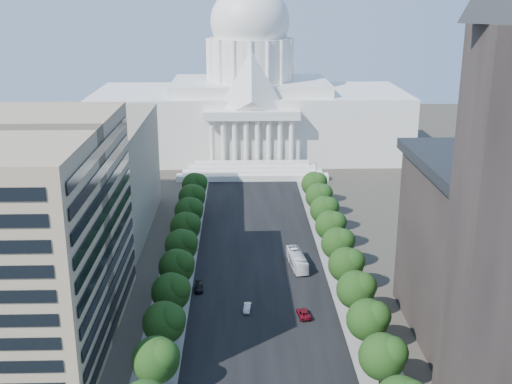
{
  "coord_description": "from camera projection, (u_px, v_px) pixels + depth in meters",
  "views": [
    {
      "loc": [
        -4.56,
        -65.06,
        61.68
      ],
      "look_at": [
        -0.73,
        74.93,
        17.92
      ],
      "focal_mm": 45.0,
      "sensor_mm": 36.0,
      "label": 1
    }
  ],
  "objects": [
    {
      "name": "road_asphalt",
      "position": [
        257.0,
        240.0,
        166.46
      ],
      "size": [
        30.0,
        260.0,
        0.01
      ],
      "primitive_type": "cube",
      "color": "black",
      "rests_on": "ground"
    },
    {
      "name": "streetlight_e",
      "position": [
        324.0,
        195.0,
        184.33
      ],
      "size": [
        2.61,
        0.44,
        9.0
      ],
      "color": "gray",
      "rests_on": "ground"
    },
    {
      "name": "sidewalk_right",
      "position": [
        330.0,
        240.0,
        166.96
      ],
      "size": [
        8.0,
        260.0,
        0.02
      ],
      "primitive_type": "cube",
      "color": "gray",
      "rests_on": "ground"
    },
    {
      "name": "streetlight_c",
      "position": [
        355.0,
        266.0,
        136.62
      ],
      "size": [
        2.61,
        0.44,
        9.0
      ],
      "color": "gray",
      "rests_on": "ground"
    },
    {
      "name": "tree_l_i",
      "position": [
        193.0,
        197.0,
        181.07
      ],
      "size": [
        7.79,
        7.6,
        9.97
      ],
      "color": "#33261C",
      "rests_on": "ground"
    },
    {
      "name": "tree_r_f",
      "position": [
        339.0,
        243.0,
        147.66
      ],
      "size": [
        7.79,
        7.6,
        9.97
      ],
      "color": "#33261C",
      "rests_on": "ground"
    },
    {
      "name": "tree_l_h",
      "position": [
        190.0,
        210.0,
        169.62
      ],
      "size": [
        7.79,
        7.6,
        9.97
      ],
      "color": "#33261C",
      "rests_on": "ground"
    },
    {
      "name": "city_bus",
      "position": [
        297.0,
        260.0,
        150.11
      ],
      "size": [
        4.35,
        12.67,
        3.46
      ],
      "primitive_type": "imported",
      "rotation": [
        0.0,
        0.0,
        0.12
      ],
      "color": "white",
      "rests_on": "ground"
    },
    {
      "name": "tree_r_j",
      "position": [
        315.0,
        183.0,
        193.46
      ],
      "size": [
        7.79,
        7.6,
        9.97
      ],
      "color": "#33261C",
      "rests_on": "ground"
    },
    {
      "name": "sidewalk_left",
      "position": [
        184.0,
        241.0,
        165.97
      ],
      "size": [
        8.0,
        260.0,
        0.02
      ],
      "primitive_type": "cube",
      "color": "gray",
      "rests_on": "ground"
    },
    {
      "name": "tree_r_h",
      "position": [
        325.0,
        209.0,
        170.56
      ],
      "size": [
        7.79,
        7.6,
        9.97
      ],
      "color": "#33261C",
      "rests_on": "ground"
    },
    {
      "name": "tree_l_b",
      "position": [
        158.0,
        359.0,
        100.92
      ],
      "size": [
        7.79,
        7.6,
        9.97
      ],
      "color": "#33261C",
      "rests_on": "ground"
    },
    {
      "name": "car_dark_b",
      "position": [
        199.0,
        287.0,
        138.54
      ],
      "size": [
        2.21,
        4.75,
        1.34
      ],
      "primitive_type": "imported",
      "rotation": [
        0.0,
        0.0,
        0.07
      ],
      "color": "black",
      "rests_on": "ground"
    },
    {
      "name": "office_block_left_far",
      "position": [
        76.0,
        176.0,
        170.28
      ],
      "size": [
        38.0,
        52.0,
        30.0
      ],
      "primitive_type": "cube",
      "color": "gray",
      "rests_on": "ground"
    },
    {
      "name": "tree_r_e",
      "position": [
        348.0,
        264.0,
        136.21
      ],
      "size": [
        7.79,
        7.6,
        9.97
      ],
      "color": "#33261C",
      "rests_on": "ground"
    },
    {
      "name": "tree_r_b",
      "position": [
        385.0,
        356.0,
        101.86
      ],
      "size": [
        7.79,
        7.6,
        9.97
      ],
      "color": "#33261C",
      "rests_on": "ground"
    },
    {
      "name": "streetlight_f",
      "position": [
        314.0,
        172.0,
        208.18
      ],
      "size": [
        2.61,
        0.44,
        9.0
      ],
      "color": "gray",
      "rests_on": "ground"
    },
    {
      "name": "tree_l_j",
      "position": [
        196.0,
        184.0,
        192.52
      ],
      "size": [
        7.79,
        7.6,
        9.97
      ],
      "color": "#33261C",
      "rests_on": "ground"
    },
    {
      "name": "streetlight_b",
      "position": [
        379.0,
        324.0,
        112.77
      ],
      "size": [
        2.61,
        0.44,
        9.0
      ],
      "color": "gray",
      "rests_on": "ground"
    },
    {
      "name": "tree_r_d",
      "position": [
        358.0,
        289.0,
        124.76
      ],
      "size": [
        7.79,
        7.6,
        9.97
      ],
      "color": "#33261C",
      "rests_on": "ground"
    },
    {
      "name": "tree_l_c",
      "position": [
        166.0,
        322.0,
        112.37
      ],
      "size": [
        7.79,
        7.6,
        9.97
      ],
      "color": "#33261C",
      "rests_on": "ground"
    },
    {
      "name": "tree_l_f",
      "position": [
        183.0,
        244.0,
        146.72
      ],
      "size": [
        7.79,
        7.6,
        9.97
      ],
      "color": "#33261C",
      "rests_on": "ground"
    },
    {
      "name": "tree_l_e",
      "position": [
        178.0,
        266.0,
        135.27
      ],
      "size": [
        7.79,
        7.6,
        9.97
      ],
      "color": "#33261C",
      "rests_on": "ground"
    },
    {
      "name": "capitol",
      "position": [
        250.0,
        103.0,
        251.04
      ],
      "size": [
        120.0,
        56.0,
        73.0
      ],
      "color": "white",
      "rests_on": "ground"
    },
    {
      "name": "tree_r_c",
      "position": [
        370.0,
        319.0,
        113.31
      ],
      "size": [
        7.79,
        7.6,
        9.97
      ],
      "color": "#33261C",
      "rests_on": "ground"
    },
    {
      "name": "car_red",
      "position": [
        304.0,
        314.0,
        127.19
      ],
      "size": [
        2.94,
        5.24,
        1.38
      ],
      "primitive_type": "imported",
      "rotation": [
        0.0,
        0.0,
        3.27
      ],
      "color": "maroon",
      "rests_on": "ground"
    },
    {
      "name": "tree_l_d",
      "position": [
        172.0,
        291.0,
        123.82
      ],
      "size": [
        7.79,
        7.6,
        9.97
      ],
      "color": "#33261C",
      "rests_on": "ground"
    },
    {
      "name": "car_silver",
      "position": [
        247.0,
        308.0,
        129.54
      ],
      "size": [
        1.81,
        4.12,
        1.32
      ],
      "primitive_type": "imported",
      "rotation": [
        0.0,
        0.0,
        -0.11
      ],
      "color": "#B6BABF",
      "rests_on": "ground"
    },
    {
      "name": "streetlight_d",
      "position": [
        337.0,
        225.0,
        160.48
      ],
      "size": [
        2.61,
        0.44,
        9.0
      ],
      "color": "gray",
      "rests_on": "ground"
    },
    {
      "name": "tree_r_g",
      "position": [
        332.0,
        225.0,
        159.11
      ],
      "size": [
        7.79,
        7.6,
        9.97
      ],
      "color": "#33261C",
      "rests_on": "ground"
    },
    {
      "name": "tree_l_g",
      "position": [
        187.0,
        226.0,
        158.17
      ],
      "size": [
        7.79,
        7.6,
        9.97
      ],
      "color": "#33261C",
      "rests_on": "ground"
    },
    {
      "name": "tree_r_i",
      "position": [
        320.0,
        195.0,
        182.01
      ],
      "size": [
        7.79,
        7.6,
        9.97
      ],
      "color": "#33261C",
      "rests_on": "ground"
    }
  ]
}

